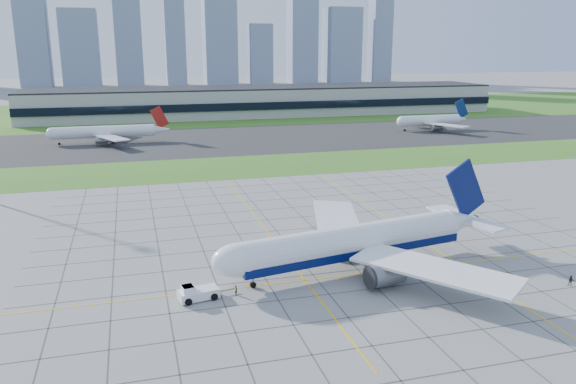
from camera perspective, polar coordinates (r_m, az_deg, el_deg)
name	(u,v)px	position (r m, az deg, el deg)	size (l,w,h in m)	color
ground	(357,270)	(96.93, 7.06, -7.83)	(1400.00, 1400.00, 0.00)	gray
grass_median	(249,166)	(179.85, -4.02, 2.64)	(700.00, 35.00, 0.04)	#3B6B1E
asphalt_taxiway	(221,140)	(233.13, -6.80, 5.27)	(700.00, 75.00, 0.04)	#383838
grass_far	(192,112)	(341.33, -9.76, 8.02)	(700.00, 145.00, 0.04)	#3B6B1E
apron_markings	(337,248)	(106.67, 4.98, -5.66)	(120.00, 130.00, 0.03)	#474744
terminal	(267,101)	(322.65, -2.16, 9.27)	(260.00, 43.00, 15.80)	#B7B7B2
city_skyline	(151,25)	(603.54, -13.72, 16.11)	(523.00, 32.40, 160.00)	#7E8DA6
airliner	(355,242)	(95.94, 6.83, -5.08)	(53.68, 53.92, 17.02)	white
pushback_tug	(197,293)	(86.09, -9.28, -10.08)	(8.83, 3.92, 2.42)	white
crew_near	(236,290)	(86.87, -5.29, -9.92)	(0.58, 0.38, 1.58)	black
crew_far	(571,281)	(100.13, 26.80, -8.06)	(0.86, 0.67, 1.76)	black
distant_jet_1	(106,132)	(235.12, -17.99, 5.85)	(44.62, 42.66, 14.08)	white
distant_jet_2	(431,120)	(268.14, 14.35, 7.07)	(33.92, 42.66, 14.08)	white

